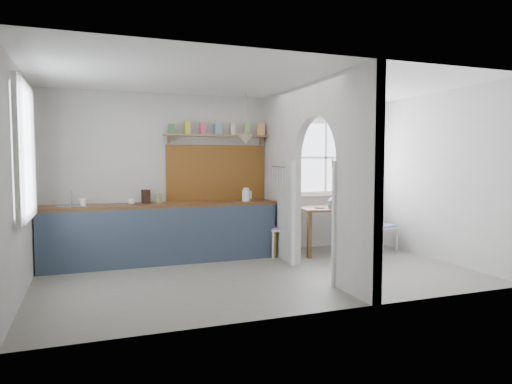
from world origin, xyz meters
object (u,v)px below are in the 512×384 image
object	(u,v)px
chair_left	(283,227)
chair_right	(382,226)
kettle	(246,195)
dining_table	(335,230)
vase	(333,200)

from	to	relation	value
chair_left	chair_right	world-z (taller)	chair_left
chair_left	kettle	distance (m)	0.81
chair_left	kettle	bearing A→B (deg)	-88.51
dining_table	chair_right	xyz separation A→B (m)	(0.89, -0.08, 0.04)
kettle	vase	distance (m)	1.60
chair_right	chair_left	bearing A→B (deg)	74.91
chair_right	vase	bearing A→B (deg)	59.14
chair_left	chair_right	size ratio (longest dim) A/B	1.11
chair_left	vase	xyz separation A→B (m)	(1.01, 0.16, 0.40)
dining_table	vase	xyz separation A→B (m)	(0.08, 0.21, 0.48)
chair_left	vase	size ratio (longest dim) A/B	4.76
dining_table	chair_left	distance (m)	0.93
vase	kettle	bearing A→B (deg)	-179.29
dining_table	kettle	size ratio (longest dim) A/B	5.86
kettle	vase	xyz separation A→B (m)	(1.60, 0.02, -0.14)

